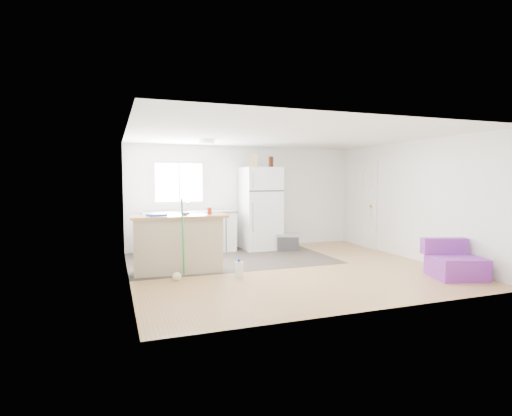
{
  "coord_description": "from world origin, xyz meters",
  "views": [
    {
      "loc": [
        -2.99,
        -6.54,
        1.63
      ],
      "look_at": [
        -0.36,
        0.7,
        1.07
      ],
      "focal_mm": 28.0,
      "sensor_mm": 36.0,
      "label": 1
    }
  ],
  "objects_px": {
    "kitchen_cabinets": "(190,232)",
    "purple_seat": "(454,264)",
    "cleaner_jug": "(239,269)",
    "bottle_right": "(272,162)",
    "mop": "(179,266)",
    "blue_tray": "(157,215)",
    "bottle_left": "(270,162)",
    "peninsula": "(178,243)",
    "refrigerator": "(261,208)",
    "red_cup": "(210,211)",
    "cardboard_box": "(253,161)",
    "cooler": "(288,242)"
  },
  "relations": [
    {
      "from": "kitchen_cabinets",
      "to": "purple_seat",
      "type": "bearing_deg",
      "value": -47.75
    },
    {
      "from": "cleaner_jug",
      "to": "bottle_right",
      "type": "distance_m",
      "value": 3.36
    },
    {
      "from": "mop",
      "to": "blue_tray",
      "type": "height_order",
      "value": "mop"
    },
    {
      "from": "mop",
      "to": "bottle_left",
      "type": "height_order",
      "value": "bottle_left"
    },
    {
      "from": "peninsula",
      "to": "refrigerator",
      "type": "height_order",
      "value": "refrigerator"
    },
    {
      "from": "kitchen_cabinets",
      "to": "refrigerator",
      "type": "height_order",
      "value": "refrigerator"
    },
    {
      "from": "refrigerator",
      "to": "red_cup",
      "type": "distance_m",
      "value": 2.35
    },
    {
      "from": "refrigerator",
      "to": "mop",
      "type": "xyz_separation_m",
      "value": [
        -2.26,
        -2.25,
        -0.72
      ]
    },
    {
      "from": "mop",
      "to": "red_cup",
      "type": "xyz_separation_m",
      "value": [
        0.65,
        0.54,
        0.83
      ]
    },
    {
      "from": "cleaner_jug",
      "to": "red_cup",
      "type": "distance_m",
      "value": 1.19
    },
    {
      "from": "blue_tray",
      "to": "purple_seat",
      "type": "bearing_deg",
      "value": -22.26
    },
    {
      "from": "purple_seat",
      "to": "mop",
      "type": "distance_m",
      "value": 4.53
    },
    {
      "from": "peninsula",
      "to": "cleaner_jug",
      "type": "xyz_separation_m",
      "value": [
        0.9,
        -0.66,
        -0.38
      ]
    },
    {
      "from": "peninsula",
      "to": "cleaner_jug",
      "type": "height_order",
      "value": "peninsula"
    },
    {
      "from": "peninsula",
      "to": "mop",
      "type": "relative_size",
      "value": 1.25
    },
    {
      "from": "kitchen_cabinets",
      "to": "bottle_left",
      "type": "xyz_separation_m",
      "value": [
        1.84,
        -0.17,
        1.55
      ]
    },
    {
      "from": "purple_seat",
      "to": "blue_tray",
      "type": "relative_size",
      "value": 3.11
    },
    {
      "from": "peninsula",
      "to": "red_cup",
      "type": "distance_m",
      "value": 0.79
    },
    {
      "from": "mop",
      "to": "bottle_right",
      "type": "bearing_deg",
      "value": 54.97
    },
    {
      "from": "mop",
      "to": "bottle_right",
      "type": "relative_size",
      "value": 5.35
    },
    {
      "from": "cardboard_box",
      "to": "bottle_left",
      "type": "xyz_separation_m",
      "value": [
        0.4,
        -0.05,
        -0.02
      ]
    },
    {
      "from": "cooler",
      "to": "blue_tray",
      "type": "height_order",
      "value": "blue_tray"
    },
    {
      "from": "kitchen_cabinets",
      "to": "bottle_right",
      "type": "xyz_separation_m",
      "value": [
        1.9,
        -0.14,
        1.55
      ]
    },
    {
      "from": "refrigerator",
      "to": "purple_seat",
      "type": "relative_size",
      "value": 2.03
    },
    {
      "from": "cooler",
      "to": "cardboard_box",
      "type": "xyz_separation_m",
      "value": [
        -0.71,
        0.36,
        1.85
      ]
    },
    {
      "from": "cleaner_jug",
      "to": "cooler",
      "type": "bearing_deg",
      "value": 60.22
    },
    {
      "from": "purple_seat",
      "to": "cleaner_jug",
      "type": "height_order",
      "value": "purple_seat"
    },
    {
      "from": "kitchen_cabinets",
      "to": "cleaner_jug",
      "type": "xyz_separation_m",
      "value": [
        0.36,
        -2.46,
        -0.34
      ]
    },
    {
      "from": "peninsula",
      "to": "bottle_left",
      "type": "bearing_deg",
      "value": 37.69
    },
    {
      "from": "bottle_left",
      "to": "bottle_right",
      "type": "distance_m",
      "value": 0.06
    },
    {
      "from": "peninsula",
      "to": "red_cup",
      "type": "bearing_deg",
      "value": 2.93
    },
    {
      "from": "purple_seat",
      "to": "cleaner_jug",
      "type": "bearing_deg",
      "value": 175.96
    },
    {
      "from": "cardboard_box",
      "to": "bottle_left",
      "type": "relative_size",
      "value": 1.2
    },
    {
      "from": "refrigerator",
      "to": "blue_tray",
      "type": "distance_m",
      "value": 3.08
    },
    {
      "from": "refrigerator",
      "to": "bottle_right",
      "type": "distance_m",
      "value": 1.1
    },
    {
      "from": "mop",
      "to": "red_cup",
      "type": "relative_size",
      "value": 11.14
    },
    {
      "from": "kitchen_cabinets",
      "to": "bottle_left",
      "type": "height_order",
      "value": "bottle_left"
    },
    {
      "from": "cooler",
      "to": "cardboard_box",
      "type": "height_order",
      "value": "cardboard_box"
    },
    {
      "from": "purple_seat",
      "to": "cleaner_jug",
      "type": "relative_size",
      "value": 3.13
    },
    {
      "from": "red_cup",
      "to": "blue_tray",
      "type": "bearing_deg",
      "value": -177.3
    },
    {
      "from": "cleaner_jug",
      "to": "bottle_left",
      "type": "distance_m",
      "value": 3.32
    },
    {
      "from": "kitchen_cabinets",
      "to": "mop",
      "type": "distance_m",
      "value": 2.44
    },
    {
      "from": "bottle_right",
      "to": "red_cup",
      "type": "bearing_deg",
      "value": -138.4
    },
    {
      "from": "cleaner_jug",
      "to": "bottle_right",
      "type": "relative_size",
      "value": 1.19
    },
    {
      "from": "bottle_right",
      "to": "cleaner_jug",
      "type": "bearing_deg",
      "value": -123.43
    },
    {
      "from": "purple_seat",
      "to": "kitchen_cabinets",
      "type": "bearing_deg",
      "value": 151.49
    },
    {
      "from": "refrigerator",
      "to": "red_cup",
      "type": "bearing_deg",
      "value": -133.65
    },
    {
      "from": "refrigerator",
      "to": "bottle_right",
      "type": "height_order",
      "value": "bottle_right"
    },
    {
      "from": "cardboard_box",
      "to": "refrigerator",
      "type": "bearing_deg",
      "value": 7.74
    },
    {
      "from": "cardboard_box",
      "to": "blue_tray",
      "type": "bearing_deg",
      "value": -143.58
    }
  ]
}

